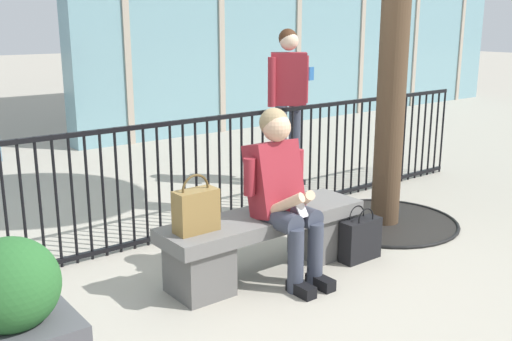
% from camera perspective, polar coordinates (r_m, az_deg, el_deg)
% --- Properties ---
extents(ground_plane, '(60.00, 60.00, 0.00)m').
position_cam_1_polar(ground_plane, '(4.41, 0.81, -9.74)').
color(ground_plane, '#A8A091').
extents(stone_bench, '(1.60, 0.44, 0.45)m').
position_cam_1_polar(stone_bench, '(4.31, 0.82, -6.45)').
color(stone_bench, slate).
rests_on(stone_bench, ground).
extents(seated_person_with_phone, '(0.52, 0.66, 1.21)m').
position_cam_1_polar(seated_person_with_phone, '(4.13, 2.55, -1.85)').
color(seated_person_with_phone, '#383D4C').
rests_on(seated_person_with_phone, ground).
extents(handbag_on_bench, '(0.29, 0.14, 0.39)m').
position_cam_1_polar(handbag_on_bench, '(3.87, -5.80, -3.78)').
color(handbag_on_bench, olive).
rests_on(handbag_on_bench, stone_bench).
extents(shopping_bag, '(0.34, 0.13, 0.43)m').
position_cam_1_polar(shopping_bag, '(4.64, 10.01, -6.50)').
color(shopping_bag, black).
rests_on(shopping_bag, ground).
extents(bystander_at_railing, '(0.55, 0.41, 1.71)m').
position_cam_1_polar(bystander_at_railing, '(6.49, 3.13, 7.23)').
color(bystander_at_railing, '#383D4C').
rests_on(bystander_at_railing, ground).
extents(plaza_railing, '(7.10, 0.04, 1.01)m').
position_cam_1_polar(plaza_railing, '(5.02, -6.35, -0.64)').
color(plaza_railing, black).
rests_on(plaza_railing, ground).
extents(planter, '(0.53, 0.53, 0.85)m').
position_cam_1_polar(planter, '(3.05, -22.17, -14.21)').
color(planter, '#4C4C51').
rests_on(planter, ground).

